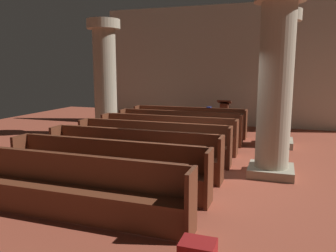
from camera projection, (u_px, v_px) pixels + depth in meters
ground_plane at (187, 169)px, 7.35m from camera, size 19.20×19.20×0.00m
back_wall at (231, 66)px, 12.65m from camera, size 10.00×0.16×4.50m
pew_row_0 at (189, 120)px, 10.99m from camera, size 3.71×0.46×0.91m
pew_row_1 at (179, 126)px, 9.97m from camera, size 3.71×0.46×0.91m
pew_row_2 at (167, 132)px, 8.95m from camera, size 3.71×0.47×0.91m
pew_row_3 at (152, 140)px, 7.93m from camera, size 3.71×0.46×0.91m
pew_row_4 at (133, 151)px, 6.91m from camera, size 3.71×0.46×0.91m
pew_row_5 at (107, 165)px, 5.90m from camera, size 3.71×0.47×0.91m
pew_row_6 at (70, 185)px, 4.88m from camera, size 3.71×0.46×0.91m
pillar_aisle_side at (278, 77)px, 9.27m from camera, size 1.06×1.06×3.70m
pillar_far_side at (105, 76)px, 10.97m from camera, size 1.06×1.06×3.70m
pillar_aisle_rear at (276, 81)px, 6.60m from camera, size 0.97×0.97×3.70m
lectern at (224, 117)px, 11.89m from camera, size 0.48×0.45×1.08m
hymn_book at (209, 107)px, 10.89m from camera, size 0.13×0.21×0.03m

